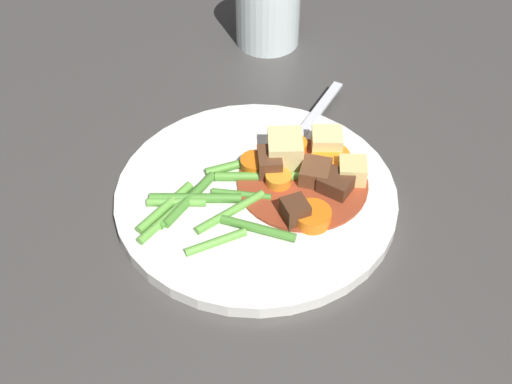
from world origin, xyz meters
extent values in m
plane|color=#423F3D|center=(0.00, 0.00, 0.00)|extent=(3.00, 3.00, 0.00)
cylinder|color=white|center=(0.00, 0.00, 0.01)|extent=(0.26, 0.26, 0.01)
cylinder|color=#93381E|center=(0.04, -0.01, 0.01)|extent=(0.12, 0.12, 0.00)
cylinder|color=orange|center=(0.02, 0.00, 0.02)|extent=(0.03, 0.03, 0.01)
cylinder|color=orange|center=(0.08, 0.01, 0.02)|extent=(0.05, 0.05, 0.01)
cylinder|color=orange|center=(0.01, 0.03, 0.02)|extent=(0.03, 0.03, 0.01)
cylinder|color=orange|center=(0.07, 0.00, 0.02)|extent=(0.05, 0.05, 0.01)
cylinder|color=orange|center=(0.03, -0.05, 0.02)|extent=(0.05, 0.05, 0.01)
cylinder|color=orange|center=(0.06, 0.04, 0.02)|extent=(0.04, 0.04, 0.01)
cube|color=#EAD68C|center=(0.04, 0.03, 0.03)|extent=(0.04, 0.05, 0.03)
cube|color=#E5CC7A|center=(0.09, -0.02, 0.02)|extent=(0.03, 0.03, 0.02)
cube|color=#EAD68C|center=(0.09, 0.02, 0.02)|extent=(0.04, 0.04, 0.02)
cube|color=#4C2B19|center=(0.07, -0.03, 0.02)|extent=(0.04, 0.04, 0.02)
cube|color=brown|center=(0.06, -0.01, 0.02)|extent=(0.04, 0.04, 0.02)
cube|color=#56331E|center=(0.02, 0.02, 0.02)|extent=(0.03, 0.04, 0.02)
cube|color=#4C2B19|center=(0.02, -0.05, 0.02)|extent=(0.02, 0.02, 0.02)
cylinder|color=#599E38|center=(0.01, 0.01, 0.02)|extent=(0.08, 0.04, 0.01)
cylinder|color=#4C8E33|center=(-0.06, 0.01, 0.02)|extent=(0.08, 0.04, 0.01)
cylinder|color=#4C8E33|center=(-0.02, -0.05, 0.02)|extent=(0.06, 0.05, 0.01)
cylinder|color=#4C8E33|center=(-0.01, 0.00, 0.02)|extent=(0.05, 0.03, 0.01)
cylinder|color=#599E38|center=(-0.01, 0.04, 0.02)|extent=(0.05, 0.01, 0.01)
cylinder|color=#66AD42|center=(-0.03, -0.02, 0.02)|extent=(0.07, 0.03, 0.01)
cylinder|color=#4C8E33|center=(-0.06, 0.01, 0.02)|extent=(0.07, 0.05, 0.01)
cylinder|color=#66AD42|center=(-0.07, 0.01, 0.02)|extent=(0.05, 0.03, 0.01)
cylinder|color=#66AD42|center=(-0.06, -0.04, 0.02)|extent=(0.06, 0.01, 0.01)
cylinder|color=#4C8E33|center=(-0.07, 0.01, 0.02)|extent=(0.05, 0.04, 0.01)
cylinder|color=#66AD42|center=(-0.09, 0.00, 0.02)|extent=(0.07, 0.04, 0.01)
cylinder|color=#66AD42|center=(-0.08, 0.01, 0.02)|extent=(0.06, 0.04, 0.01)
cube|color=silver|center=(0.10, 0.08, 0.01)|extent=(0.10, 0.08, 0.00)
cube|color=silver|center=(0.05, 0.04, 0.01)|extent=(0.03, 0.03, 0.00)
cylinder|color=silver|center=(0.02, 0.03, 0.01)|extent=(0.04, 0.03, 0.00)
cylinder|color=silver|center=(0.03, 0.02, 0.01)|extent=(0.04, 0.03, 0.00)
cylinder|color=silver|center=(0.03, 0.02, 0.01)|extent=(0.04, 0.03, 0.00)
cylinder|color=silver|center=(0.03, 0.01, 0.01)|extent=(0.04, 0.03, 0.00)
cylinder|color=silver|center=(0.12, 0.24, 0.04)|extent=(0.08, 0.08, 0.09)
camera|label=1|loc=(-0.18, -0.42, 0.47)|focal=48.96mm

